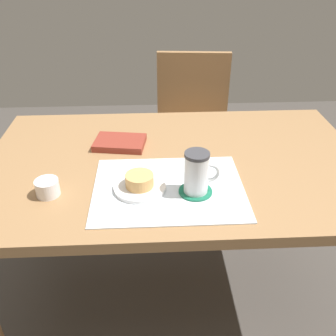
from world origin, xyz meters
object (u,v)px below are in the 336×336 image
(pastry, at_px, (139,180))
(sugar_bowl, at_px, (47,188))
(pastry_plate, at_px, (140,187))
(small_book, at_px, (120,143))
(coffee_mug, at_px, (197,172))
(dining_table, at_px, (175,177))
(wooden_chair, at_px, (192,127))

(pastry, distance_m, sugar_bowl, 0.27)
(pastry_plate, height_order, small_book, small_book)
(coffee_mug, xyz_separation_m, small_book, (-0.25, 0.31, -0.06))
(pastry_plate, bearing_deg, pastry, 0.00)
(dining_table, height_order, sugar_bowl, sugar_bowl)
(dining_table, bearing_deg, pastry, -124.90)
(dining_table, bearing_deg, coffee_mug, -76.09)
(coffee_mug, bearing_deg, sugar_bowl, 178.05)
(small_book, bearing_deg, wooden_chair, 69.17)
(sugar_bowl, bearing_deg, dining_table, 24.88)
(dining_table, height_order, small_book, small_book)
(pastry, bearing_deg, wooden_chair, 73.48)
(pastry_plate, relative_size, pastry, 1.85)
(wooden_chair, distance_m, pastry, 0.96)
(pastry, xyz_separation_m, sugar_bowl, (-0.27, -0.01, -0.01))
(pastry_plate, bearing_deg, dining_table, 55.10)
(dining_table, relative_size, small_book, 7.26)
(pastry, relative_size, coffee_mug, 0.66)
(coffee_mug, distance_m, sugar_bowl, 0.44)
(pastry_plate, distance_m, small_book, 0.30)
(small_book, bearing_deg, coffee_mug, -42.95)
(coffee_mug, xyz_separation_m, sugar_bowl, (-0.44, 0.01, -0.05))
(coffee_mug, distance_m, small_book, 0.40)
(wooden_chair, distance_m, small_book, 0.73)
(pastry_plate, height_order, sugar_bowl, sugar_bowl)
(coffee_mug, height_order, sugar_bowl, coffee_mug)
(wooden_chair, height_order, small_book, wooden_chair)
(dining_table, distance_m, sugar_bowl, 0.44)
(pastry, xyz_separation_m, small_book, (-0.08, 0.29, -0.02))
(wooden_chair, relative_size, pastry, 9.96)
(pastry_plate, relative_size, coffee_mug, 1.22)
(wooden_chair, xyz_separation_m, pastry_plate, (-0.26, -0.88, 0.23))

